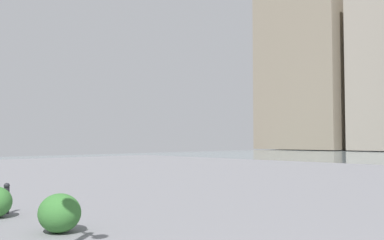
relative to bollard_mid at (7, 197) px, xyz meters
name	(u,v)px	position (x,y,z in m)	size (l,w,h in m)	color
building_highrise	(312,64)	(31.12, -67.79, 15.87)	(16.33, 15.58, 34.52)	gray
bollard_mid	(7,197)	(0.00, 0.00, 0.00)	(0.13, 0.13, 0.69)	#232328
shrub_low	(60,213)	(-2.64, 0.03, -0.01)	(0.82, 0.74, 0.70)	#387533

